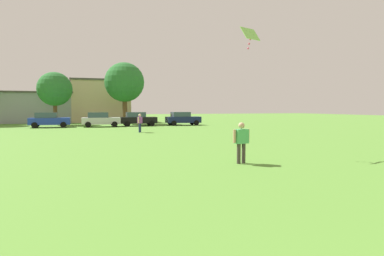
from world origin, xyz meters
The scene contains 12 objects.
ground_plane centered at (0.00, 30.00, 0.00)m, with size 160.00×160.00×0.00m, color #568C33.
adult_bystander centered at (4.43, 11.79, 0.97)m, with size 0.77×0.39×1.64m.
bystander_near_trees centered at (3.20, 29.36, 0.99)m, with size 0.53×0.72×1.67m.
kite centered at (6.00, 14.10, 5.63)m, with size 1.05×0.74×1.04m.
parked_car_blue_0 centered at (-5.34, 39.81, 0.86)m, with size 4.30×2.02×1.68m.
parked_car_silver_1 centered at (0.19, 39.30, 0.86)m, with size 4.30×2.02×1.68m.
parked_car_black_2 centered at (4.65, 39.85, 0.86)m, with size 4.30×2.02×1.68m.
parked_car_navy_3 centered at (10.27, 39.65, 0.86)m, with size 4.30×2.02×1.68m.
tree_center centered at (-5.15, 45.88, 4.61)m, with size 4.39×4.39×6.84m.
tree_far_right centered at (3.75, 45.65, 5.68)m, with size 5.40×5.40×8.41m.
house_left centered at (-8.98, 54.16, 2.27)m, with size 11.87×8.68×4.53m.
house_right centered at (0.93, 54.16, 3.27)m, with size 8.89×8.71×6.52m.
Camera 1 is at (-1.47, 0.18, 2.23)m, focal length 30.38 mm.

